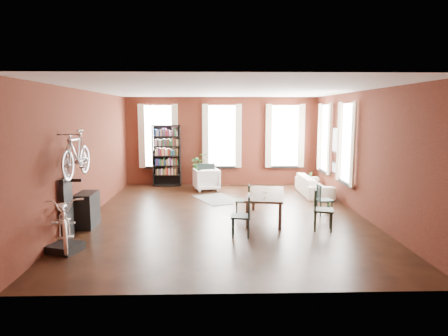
{
  "coord_description": "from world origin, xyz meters",
  "views": [
    {
      "loc": [
        -0.33,
        -10.07,
        2.66
      ],
      "look_at": [
        -0.03,
        0.6,
        1.16
      ],
      "focal_mm": 32.0,
      "sensor_mm": 36.0,
      "label": 1
    }
  ],
  "objects_px": {
    "dining_chair_d": "(324,200)",
    "bookshelf": "(167,156)",
    "console_table": "(87,210)",
    "bicycle_floor": "(63,196)",
    "bike_trainer": "(65,248)",
    "dining_chair_a": "(241,216)",
    "plant_stand": "(198,180)",
    "dining_chair_b": "(243,200)",
    "dining_chair_c": "(323,210)",
    "cream_sofa": "(314,182)",
    "dining_table": "(266,206)",
    "white_armchair": "(206,178)"
  },
  "relations": [
    {
      "from": "white_armchair",
      "to": "plant_stand",
      "type": "relative_size",
      "value": 1.53
    },
    {
      "from": "bookshelf",
      "to": "bike_trainer",
      "type": "distance_m",
      "value": 7.1
    },
    {
      "from": "bookshelf",
      "to": "bicycle_floor",
      "type": "height_order",
      "value": "bookshelf"
    },
    {
      "from": "dining_chair_b",
      "to": "cream_sofa",
      "type": "bearing_deg",
      "value": 137.96
    },
    {
      "from": "bike_trainer",
      "to": "dining_chair_b",
      "type": "bearing_deg",
      "value": 35.56
    },
    {
      "from": "dining_chair_b",
      "to": "dining_chair_c",
      "type": "relative_size",
      "value": 0.87
    },
    {
      "from": "cream_sofa",
      "to": "dining_chair_b",
      "type": "bearing_deg",
      "value": 136.44
    },
    {
      "from": "cream_sofa",
      "to": "console_table",
      "type": "distance_m",
      "value": 7.15
    },
    {
      "from": "dining_chair_c",
      "to": "dining_chair_d",
      "type": "relative_size",
      "value": 1.17
    },
    {
      "from": "dining_chair_b",
      "to": "white_armchair",
      "type": "relative_size",
      "value": 0.98
    },
    {
      "from": "dining_chair_a",
      "to": "bike_trainer",
      "type": "relative_size",
      "value": 1.66
    },
    {
      "from": "dining_chair_c",
      "to": "bike_trainer",
      "type": "height_order",
      "value": "dining_chair_c"
    },
    {
      "from": "dining_chair_c",
      "to": "white_armchair",
      "type": "bearing_deg",
      "value": 42.17
    },
    {
      "from": "dining_chair_a",
      "to": "dining_chair_c",
      "type": "distance_m",
      "value": 1.94
    },
    {
      "from": "bike_trainer",
      "to": "plant_stand",
      "type": "xyz_separation_m",
      "value": [
        2.32,
        6.52,
        0.19
      ]
    },
    {
      "from": "dining_chair_a",
      "to": "dining_chair_d",
      "type": "relative_size",
      "value": 1.1
    },
    {
      "from": "dining_chair_a",
      "to": "bike_trainer",
      "type": "xyz_separation_m",
      "value": [
        -3.44,
        -0.87,
        -0.37
      ]
    },
    {
      "from": "dining_chair_d",
      "to": "dining_chair_a",
      "type": "bearing_deg",
      "value": 123.13
    },
    {
      "from": "bookshelf",
      "to": "white_armchair",
      "type": "bearing_deg",
      "value": -31.35
    },
    {
      "from": "bike_trainer",
      "to": "dining_chair_a",
      "type": "bearing_deg",
      "value": 14.23
    },
    {
      "from": "dining_chair_b",
      "to": "bike_trainer",
      "type": "bearing_deg",
      "value": -52.91
    },
    {
      "from": "dining_chair_b",
      "to": "dining_chair_d",
      "type": "xyz_separation_m",
      "value": [
        2.12,
        0.0,
        -0.01
      ]
    },
    {
      "from": "cream_sofa",
      "to": "console_table",
      "type": "xyz_separation_m",
      "value": [
        -6.23,
        -3.5,
        -0.01
      ]
    },
    {
      "from": "bike_trainer",
      "to": "bookshelf",
      "type": "bearing_deg",
      "value": 80.37
    },
    {
      "from": "bicycle_floor",
      "to": "plant_stand",
      "type": "bearing_deg",
      "value": 48.71
    },
    {
      "from": "dining_chair_b",
      "to": "console_table",
      "type": "height_order",
      "value": "dining_chair_b"
    },
    {
      "from": "bicycle_floor",
      "to": "bike_trainer",
      "type": "bearing_deg",
      "value": 125.66
    },
    {
      "from": "dining_chair_d",
      "to": "bike_trainer",
      "type": "relative_size",
      "value": 1.5
    },
    {
      "from": "dining_chair_d",
      "to": "bookshelf",
      "type": "xyz_separation_m",
      "value": [
        -4.55,
        4.35,
        0.7
      ]
    },
    {
      "from": "dining_chair_a",
      "to": "console_table",
      "type": "xyz_separation_m",
      "value": [
        -3.54,
        0.85,
        -0.04
      ]
    },
    {
      "from": "bookshelf",
      "to": "bicycle_floor",
      "type": "bearing_deg",
      "value": -99.42
    },
    {
      "from": "bookshelf",
      "to": "plant_stand",
      "type": "bearing_deg",
      "value": -19.62
    },
    {
      "from": "bike_trainer",
      "to": "console_table",
      "type": "height_order",
      "value": "console_table"
    },
    {
      "from": "console_table",
      "to": "bicycle_floor",
      "type": "bearing_deg",
      "value": -85.8
    },
    {
      "from": "cream_sofa",
      "to": "bike_trainer",
      "type": "distance_m",
      "value": 8.06
    },
    {
      "from": "dining_chair_d",
      "to": "bike_trainer",
      "type": "distance_m",
      "value": 6.29
    },
    {
      "from": "plant_stand",
      "to": "bicycle_floor",
      "type": "bearing_deg",
      "value": -109.33
    },
    {
      "from": "bookshelf",
      "to": "console_table",
      "type": "relative_size",
      "value": 2.75
    },
    {
      "from": "dining_chair_c",
      "to": "bookshelf",
      "type": "relative_size",
      "value": 0.43
    },
    {
      "from": "bicycle_floor",
      "to": "dining_table",
      "type": "bearing_deg",
      "value": 6.97
    },
    {
      "from": "bike_trainer",
      "to": "dining_table",
      "type": "bearing_deg",
      "value": 28.64
    },
    {
      "from": "dining_chair_d",
      "to": "white_armchair",
      "type": "height_order",
      "value": "white_armchair"
    },
    {
      "from": "dining_chair_d",
      "to": "plant_stand",
      "type": "distance_m",
      "value": 5.21
    },
    {
      "from": "console_table",
      "to": "cream_sofa",
      "type": "bearing_deg",
      "value": 29.33
    },
    {
      "from": "dining_chair_d",
      "to": "bicycle_floor",
      "type": "relative_size",
      "value": 0.43
    },
    {
      "from": "dining_chair_d",
      "to": "console_table",
      "type": "xyz_separation_m",
      "value": [
        -5.83,
        -0.85,
        -0.0
      ]
    },
    {
      "from": "dining_chair_b",
      "to": "bicycle_floor",
      "type": "xyz_separation_m",
      "value": [
        -3.58,
        -2.59,
        0.68
      ]
    },
    {
      "from": "dining_chair_c",
      "to": "dining_chair_d",
      "type": "xyz_separation_m",
      "value": [
        0.4,
        1.31,
        -0.07
      ]
    },
    {
      "from": "dining_chair_d",
      "to": "console_table",
      "type": "height_order",
      "value": "dining_chair_d"
    },
    {
      "from": "dining_chair_b",
      "to": "bicycle_floor",
      "type": "bearing_deg",
      "value": -52.59
    }
  ]
}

